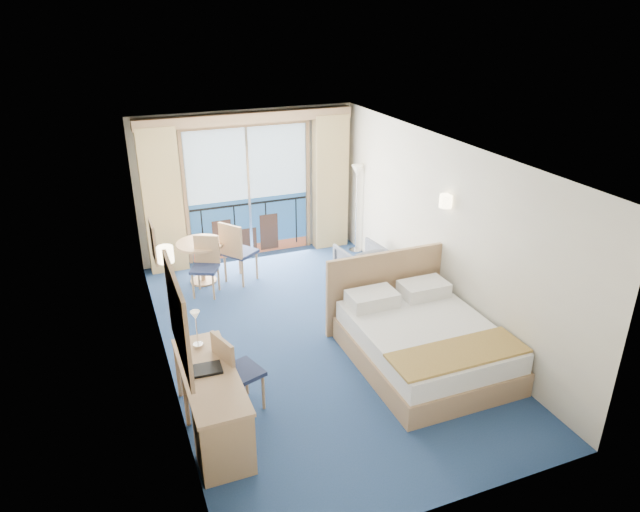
% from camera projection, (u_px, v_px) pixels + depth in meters
% --- Properties ---
extents(floor, '(6.50, 6.50, 0.00)m').
position_uv_depth(floor, '(312.00, 337.00, 8.14)').
color(floor, navy).
rests_on(floor, ground).
extents(room_walls, '(4.04, 6.54, 2.72)m').
position_uv_depth(room_walls, '(312.00, 220.00, 7.42)').
color(room_walls, beige).
rests_on(room_walls, ground).
extents(balcony_door, '(2.36, 0.03, 2.52)m').
position_uv_depth(balcony_door, '(249.00, 196.00, 10.41)').
color(balcony_door, navy).
rests_on(balcony_door, room_walls).
extents(curtain_left, '(0.65, 0.22, 2.55)m').
position_uv_depth(curtain_left, '(163.00, 202.00, 9.71)').
color(curtain_left, tan).
rests_on(curtain_left, room_walls).
extents(curtain_right, '(0.65, 0.22, 2.55)m').
position_uv_depth(curtain_right, '(330.00, 182.00, 10.75)').
color(curtain_right, tan).
rests_on(curtain_right, room_walls).
extents(pelmet, '(3.80, 0.25, 0.18)m').
position_uv_depth(pelmet, '(247.00, 118.00, 9.73)').
color(pelmet, '#A57D5A').
rests_on(pelmet, room_walls).
extents(mirror, '(0.05, 1.25, 0.95)m').
position_uv_depth(mirror, '(178.00, 317.00, 5.57)').
color(mirror, '#A57D5A').
rests_on(mirror, room_walls).
extents(wall_print, '(0.04, 0.42, 0.52)m').
position_uv_depth(wall_print, '(154.00, 242.00, 7.21)').
color(wall_print, '#A57D5A').
rests_on(wall_print, room_walls).
extents(sconce_left, '(0.18, 0.18, 0.18)m').
position_uv_depth(sconce_left, '(165.00, 254.00, 6.22)').
color(sconce_left, '#FFE8B2').
rests_on(sconce_left, room_walls).
extents(sconce_right, '(0.18, 0.18, 0.18)m').
position_uv_depth(sconce_right, '(446.00, 201.00, 7.92)').
color(sconce_right, '#FFE8B2').
rests_on(sconce_right, room_walls).
extents(bed, '(1.87, 2.22, 1.17)m').
position_uv_depth(bed, '(422.00, 340.00, 7.46)').
color(bed, '#A57D5A').
rests_on(bed, ground).
extents(nightstand, '(0.37, 0.36, 0.49)m').
position_uv_depth(nightstand, '(407.00, 287.00, 9.05)').
color(nightstand, tan).
rests_on(nightstand, ground).
extents(phone, '(0.21, 0.19, 0.08)m').
position_uv_depth(phone, '(405.00, 271.00, 8.91)').
color(phone, silver).
rests_on(phone, nightstand).
extents(armchair, '(0.78, 0.79, 0.65)m').
position_uv_depth(armchair, '(360.00, 263.00, 9.67)').
color(armchair, '#4C515D').
rests_on(armchair, ground).
extents(floor_lamp, '(0.23, 0.23, 1.69)m').
position_uv_depth(floor_lamp, '(357.00, 187.00, 10.46)').
color(floor_lamp, silver).
rests_on(floor_lamp, ground).
extents(desk, '(0.56, 1.64, 0.77)m').
position_uv_depth(desk, '(221.00, 425.00, 5.81)').
color(desk, '#A57D5A').
rests_on(desk, ground).
extents(desk_chair, '(0.56, 0.56, 1.03)m').
position_uv_depth(desk_chair, '(234.00, 369.00, 6.44)').
color(desk_chair, '#1D2645').
rests_on(desk_chair, ground).
extents(folder, '(0.33, 0.25, 0.03)m').
position_uv_depth(folder, '(207.00, 369.00, 6.08)').
color(folder, black).
rests_on(folder, desk).
extents(desk_lamp, '(0.12, 0.12, 0.44)m').
position_uv_depth(desk_lamp, '(196.00, 322.00, 6.37)').
color(desk_lamp, silver).
rests_on(desk_lamp, desk).
extents(round_table, '(0.80, 0.80, 0.72)m').
position_uv_depth(round_table, '(201.00, 252.00, 9.56)').
color(round_table, '#A57D5A').
rests_on(round_table, ground).
extents(table_chair_a, '(0.66, 0.66, 1.09)m').
position_uv_depth(table_chair_a, '(236.00, 249.00, 9.50)').
color(table_chair_a, '#1D2645').
rests_on(table_chair_a, ground).
extents(table_chair_b, '(0.55, 0.56, 0.96)m').
position_uv_depth(table_chair_b, '(206.00, 262.00, 9.20)').
color(table_chair_b, '#1D2645').
rests_on(table_chair_b, ground).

